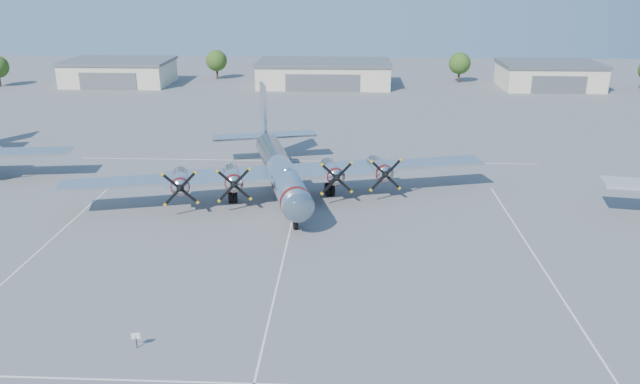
{
  "coord_description": "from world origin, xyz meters",
  "views": [
    {
      "loc": [
        5.47,
        -53.41,
        23.56
      ],
      "look_at": [
        2.79,
        3.91,
        3.2
      ],
      "focal_mm": 35.0,
      "sensor_mm": 36.0,
      "label": 1
    }
  ],
  "objects_px": {
    "tree_east": "(460,63)",
    "info_placard": "(136,338)",
    "hangar_west": "(119,72)",
    "hangar_east": "(549,75)",
    "tree_west": "(217,61)",
    "hangar_center": "(324,73)",
    "main_bomber_b29": "(279,193)"
  },
  "relations": [
    {
      "from": "main_bomber_b29",
      "to": "info_placard",
      "type": "height_order",
      "value": "main_bomber_b29"
    },
    {
      "from": "hangar_west",
      "to": "hangar_center",
      "type": "height_order",
      "value": "same"
    },
    {
      "from": "hangar_center",
      "to": "hangar_west",
      "type": "bearing_deg",
      "value": 180.0
    },
    {
      "from": "tree_west",
      "to": "info_placard",
      "type": "distance_m",
      "value": 109.89
    },
    {
      "from": "hangar_east",
      "to": "info_placard",
      "type": "relative_size",
      "value": 18.13
    },
    {
      "from": "hangar_center",
      "to": "tree_east",
      "type": "xyz_separation_m",
      "value": [
        30.0,
        6.04,
        1.51
      ]
    },
    {
      "from": "tree_west",
      "to": "main_bomber_b29",
      "type": "xyz_separation_m",
      "value": [
        22.82,
        -77.59,
        -4.22
      ]
    },
    {
      "from": "tree_east",
      "to": "main_bomber_b29",
      "type": "relative_size",
      "value": 0.15
    },
    {
      "from": "main_bomber_b29",
      "to": "tree_east",
      "type": "bearing_deg",
      "value": 52.46
    },
    {
      "from": "info_placard",
      "to": "tree_west",
      "type": "bearing_deg",
      "value": 92.42
    },
    {
      "from": "tree_west",
      "to": "tree_east",
      "type": "relative_size",
      "value": 1.0
    },
    {
      "from": "tree_east",
      "to": "hangar_east",
      "type": "bearing_deg",
      "value": -18.54
    },
    {
      "from": "hangar_center",
      "to": "tree_east",
      "type": "height_order",
      "value": "tree_east"
    },
    {
      "from": "hangar_east",
      "to": "info_placard",
      "type": "bearing_deg",
      "value": -119.25
    },
    {
      "from": "main_bomber_b29",
      "to": "hangar_west",
      "type": "bearing_deg",
      "value": 107.14
    },
    {
      "from": "hangar_east",
      "to": "main_bomber_b29",
      "type": "relative_size",
      "value": 0.45
    },
    {
      "from": "hangar_west",
      "to": "info_placard",
      "type": "distance_m",
      "value": 107.03
    },
    {
      "from": "tree_east",
      "to": "hangar_center",
      "type": "bearing_deg",
      "value": -168.62
    },
    {
      "from": "tree_west",
      "to": "hangar_center",
      "type": "bearing_deg",
      "value": -17.82
    },
    {
      "from": "hangar_west",
      "to": "hangar_east",
      "type": "xyz_separation_m",
      "value": [
        93.0,
        0.0,
        0.0
      ]
    },
    {
      "from": "hangar_west",
      "to": "hangar_east",
      "type": "relative_size",
      "value": 1.1
    },
    {
      "from": "hangar_east",
      "to": "info_placard",
      "type": "height_order",
      "value": "hangar_east"
    },
    {
      "from": "tree_west",
      "to": "info_placard",
      "type": "xyz_separation_m",
      "value": [
        16.69,
        -108.56,
        -3.42
      ]
    },
    {
      "from": "main_bomber_b29",
      "to": "hangar_center",
      "type": "bearing_deg",
      "value": 73.73
    },
    {
      "from": "hangar_center",
      "to": "tree_east",
      "type": "distance_m",
      "value": 30.64
    },
    {
      "from": "tree_east",
      "to": "info_placard",
      "type": "distance_m",
      "value": 113.29
    },
    {
      "from": "hangar_east",
      "to": "tree_west",
      "type": "xyz_separation_m",
      "value": [
        -73.0,
        8.04,
        1.51
      ]
    },
    {
      "from": "hangar_center",
      "to": "tree_west",
      "type": "xyz_separation_m",
      "value": [
        -25.0,
        8.04,
        1.51
      ]
    },
    {
      "from": "hangar_west",
      "to": "main_bomber_b29",
      "type": "height_order",
      "value": "hangar_west"
    },
    {
      "from": "hangar_west",
      "to": "info_placard",
      "type": "xyz_separation_m",
      "value": [
        36.69,
        -100.53,
        -1.91
      ]
    },
    {
      "from": "hangar_center",
      "to": "tree_west",
      "type": "height_order",
      "value": "tree_west"
    },
    {
      "from": "hangar_east",
      "to": "tree_east",
      "type": "xyz_separation_m",
      "value": [
        -18.0,
        6.04,
        1.51
      ]
    }
  ]
}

